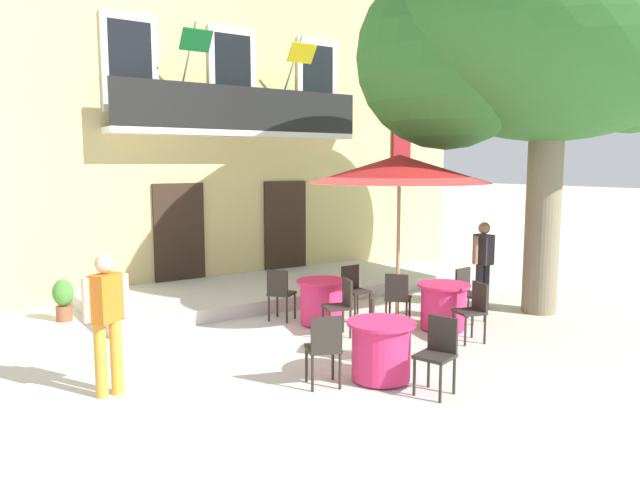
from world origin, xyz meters
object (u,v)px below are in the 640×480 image
at_px(cafe_chair_middle_0, 438,350).
at_px(ground_planter_left, 63,298).
at_px(cafe_chair_front_1, 354,287).
at_px(cafe_chair_near_tree_0, 397,296).
at_px(cafe_table_front, 322,301).
at_px(cafe_chair_front_2, 280,291).
at_px(cafe_table_middle, 381,350).
at_px(cafe_chair_middle_1, 379,323).
at_px(cafe_chair_middle_2, 324,345).
at_px(cafe_chair_near_tree_2, 467,291).
at_px(cafe_chair_front_0, 341,303).
at_px(cafe_chair_near_tree_1, 474,308).
at_px(pedestrian_near_entrance, 107,316).
at_px(pedestrian_mid_plaza, 483,260).
at_px(plane_tree, 545,40).
at_px(cafe_umbrella, 399,170).
at_px(cafe_table_near_tree, 444,306).

xyz_separation_m(cafe_chair_middle_0, ground_planter_left, (-2.97, 6.00, -0.12)).
bearing_deg(cafe_chair_front_1, cafe_chair_near_tree_0, -78.26).
relative_size(cafe_table_front, cafe_chair_front_2, 0.95).
bearing_deg(cafe_table_middle, cafe_chair_front_2, 82.72).
bearing_deg(cafe_chair_middle_1, cafe_chair_middle_2, -161.56).
xyz_separation_m(cafe_chair_near_tree_2, cafe_chair_front_0, (-2.35, 0.48, 0.00)).
bearing_deg(cafe_table_middle, cafe_chair_near_tree_1, 12.29).
height_order(cafe_chair_near_tree_0, pedestrian_near_entrance, pedestrian_near_entrance).
xyz_separation_m(cafe_chair_near_tree_0, cafe_chair_middle_0, (-1.55, -2.47, 0.00)).
height_order(cafe_chair_near_tree_1, cafe_chair_middle_1, same).
distance_m(cafe_table_middle, ground_planter_left, 5.94).
height_order(cafe_chair_near_tree_0, cafe_chair_middle_1, same).
xyz_separation_m(pedestrian_near_entrance, pedestrian_mid_plaza, (7.01, 0.46, -0.03)).
bearing_deg(cafe_chair_front_0, plane_tree, -11.18).
bearing_deg(cafe_chair_middle_1, pedestrian_near_entrance, 166.45).
xyz_separation_m(plane_tree, cafe_chair_near_tree_1, (-2.32, -0.63, -4.30)).
bearing_deg(ground_planter_left, pedestrian_near_entrance, -93.95).
height_order(ground_planter_left, pedestrian_near_entrance, pedestrian_near_entrance).
height_order(cafe_chair_front_1, pedestrian_mid_plaza, pedestrian_mid_plaza).
relative_size(cafe_chair_near_tree_1, cafe_chair_middle_0, 1.00).
height_order(plane_tree, cafe_table_middle, plane_tree).
distance_m(cafe_table_middle, cafe_chair_front_1, 3.17).
relative_size(plane_tree, cafe_chair_near_tree_2, 7.51).
relative_size(cafe_table_front, pedestrian_near_entrance, 0.51).
distance_m(cafe_chair_near_tree_0, cafe_chair_front_0, 1.09).
height_order(cafe_chair_middle_2, pedestrian_mid_plaza, pedestrian_mid_plaza).
xyz_separation_m(cafe_chair_near_tree_1, cafe_chair_near_tree_2, (0.86, 0.90, 0.00)).
xyz_separation_m(cafe_chair_near_tree_2, pedestrian_near_entrance, (-6.05, 0.03, 0.42)).
distance_m(cafe_chair_middle_1, cafe_chair_middle_2, 1.26).
bearing_deg(ground_planter_left, cafe_chair_front_0, -45.02).
relative_size(cafe_chair_front_0, cafe_chair_front_2, 1.00).
xyz_separation_m(cafe_chair_front_1, cafe_umbrella, (0.13, -1.00, 2.08)).
relative_size(plane_tree, cafe_chair_middle_1, 7.51).
xyz_separation_m(cafe_table_near_tree, ground_planter_left, (-5.05, 4.07, 0.02)).
bearing_deg(cafe_chair_front_2, ground_planter_left, 145.56).
bearing_deg(cafe_umbrella, cafe_chair_near_tree_0, 46.85).
relative_size(cafe_chair_middle_1, cafe_chair_front_0, 1.00).
relative_size(cafe_chair_middle_2, cafe_chair_front_1, 1.00).
height_order(cafe_chair_front_1, cafe_chair_front_2, same).
distance_m(cafe_chair_front_0, pedestrian_mid_plaza, 3.33).
bearing_deg(cafe_chair_near_tree_2, cafe_chair_front_0, 168.48).
bearing_deg(cafe_chair_front_1, plane_tree, -28.60).
relative_size(ground_planter_left, pedestrian_mid_plaza, 0.45).
height_order(cafe_table_middle, cafe_chair_front_2, cafe_chair_front_2).
bearing_deg(cafe_chair_front_1, cafe_chair_front_0, -136.74).
bearing_deg(cafe_chair_front_1, cafe_table_front, -172.45).
relative_size(cafe_table_front, pedestrian_mid_plaza, 0.53).
distance_m(cafe_chair_near_tree_0, cafe_chair_front_1, 0.96).
relative_size(cafe_chair_middle_0, cafe_umbrella, 0.31).
relative_size(cafe_chair_near_tree_2, cafe_table_middle, 1.05).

